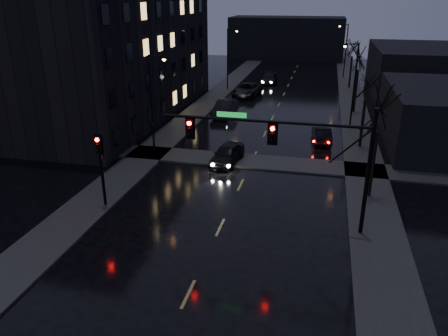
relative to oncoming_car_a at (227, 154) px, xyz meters
The scene contains 22 objects.
ground 17.95m from the oncoming_car_a, 84.24° to the right, with size 160.00×160.00×0.00m, color black.
sidewalk_left 18.43m from the oncoming_car_a, 111.34° to the left, with size 3.00×140.00×0.12m, color #2D2D2B.
sidewalk_right 20.02m from the oncoming_car_a, 59.01° to the left, with size 3.00×140.00×0.12m, color #2D2D2B.
sidewalk_cross 2.03m from the oncoming_car_a, 19.91° to the left, with size 40.00×3.00×0.12m, color #2D2D2B.
apartment_block 19.78m from the oncoming_car_a, 140.42° to the left, with size 12.00×30.00×12.00m, color black.
commercial_right_far 35.60m from the oncoming_car_a, 58.06° to the left, with size 12.00×18.00×6.00m, color black.
far_block 60.25m from the oncoming_car_a, 91.14° to the left, with size 22.00×10.00×8.00m, color black.
signal_mast 11.28m from the oncoming_car_a, 57.46° to the right, with size 11.11×0.41×7.00m.
signal_pole_left 10.77m from the oncoming_car_a, 122.77° to the right, with size 0.35×0.41×4.53m.
tree_near 12.20m from the oncoming_car_a, 20.67° to the right, with size 3.52×3.52×8.08m.
tree_mid_a 12.95m from the oncoming_car_a, 31.10° to the left, with size 3.30×3.30×7.58m.
tree_mid_b 21.63m from the oncoming_car_a, 60.67° to the left, with size 3.74×3.74×8.59m.
tree_far 34.15m from the oncoming_car_a, 72.40° to the left, with size 3.43×3.43×7.88m.
streetlight_l_near 7.05m from the oncoming_car_a, behind, with size 1.53×0.28×8.00m.
streetlight_l_far 28.05m from the oncoming_car_a, 102.02° to the left, with size 1.53×0.28×8.00m.
streetlight_r_mid 15.87m from the oncoming_car_a, 52.33° to the left, with size 1.53×0.28×8.00m.
streetlight_r_far 41.43m from the oncoming_car_a, 76.85° to the left, with size 1.53×0.28×8.00m.
oncoming_car_a is the anchor object (origin of this frame).
oncoming_car_b 14.13m from the oncoming_car_a, 103.47° to the left, with size 1.76×5.04×1.66m, color black.
oncoming_car_c 23.95m from the oncoming_car_a, 96.47° to the left, with size 2.74×5.94×1.65m, color black.
oncoming_car_d 32.60m from the oncoming_car_a, 91.85° to the left, with size 2.02×4.97×1.44m, color black.
lead_car 9.84m from the oncoming_car_a, 44.95° to the left, with size 1.44×4.12×1.36m, color black.
Camera 1 is at (5.02, -12.86, 12.15)m, focal length 35.00 mm.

